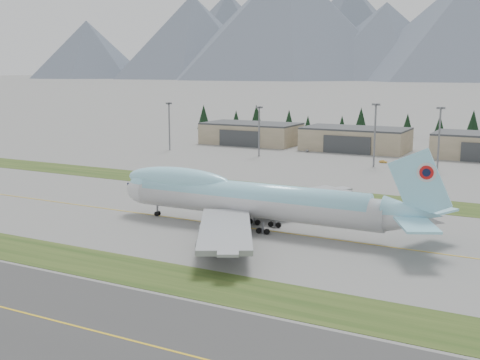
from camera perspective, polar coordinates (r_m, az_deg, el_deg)
The scene contains 13 objects.
ground at distance 146.64m, azimuth -0.85°, elevation -4.35°, with size 7000.00×7000.00×0.00m, color slate.
grass_strip_near at distance 116.14m, azimuth -9.97°, elevation -8.50°, with size 400.00×14.00×0.08m, color #264017.
grass_strip_far at distance 186.36m, azimuth 5.79°, elevation -1.21°, with size 400.00×18.00×0.08m, color #264017.
asphalt_taxiway at distance 99.57m, azimuth -18.61°, elevation -12.17°, with size 400.00×32.00×0.04m, color #373737.
taxiway_line_main at distance 146.64m, azimuth -0.85°, elevation -4.35°, with size 400.00×0.40×0.02m, color gold.
taxiway_line_near at distance 99.57m, azimuth -18.61°, elevation -12.17°, with size 400.00×0.40×0.02m, color gold.
boeing_747_freighter at distance 142.66m, azimuth 1.05°, elevation -1.80°, with size 81.84×71.36×21.76m.
hangar_left at distance 308.76m, azimuth 1.07°, elevation 4.45°, with size 48.00×26.60×10.80m.
hangar_center at distance 288.41m, azimuth 10.90°, elevation 3.84°, with size 48.00×26.60×10.80m.
floodlight_masts at distance 247.06m, azimuth 9.22°, elevation 5.27°, with size 148.85×8.36×24.65m.
service_vehicle_a at distance 280.21m, azimuth 6.37°, elevation 2.67°, with size 1.34×3.31×1.13m, color silver.
service_vehicle_b at distance 252.07m, azimuth 13.41°, elevation 1.59°, with size 1.16×3.30×1.09m, color gold.
conifer_belt at distance 343.87m, azimuth 16.71°, elevation 4.96°, with size 272.97×16.26×16.96m.
Camera 1 is at (68.00, -124.47, 37.27)m, focal length 45.00 mm.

